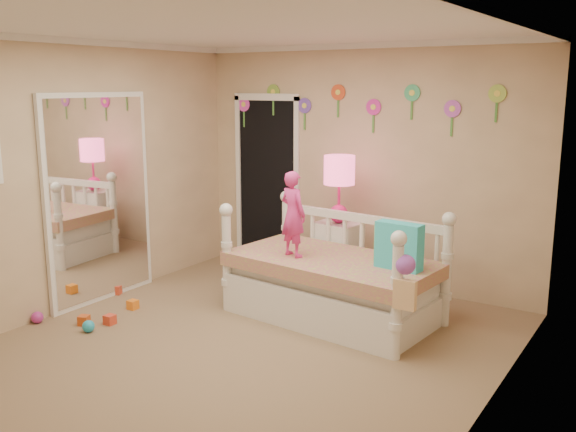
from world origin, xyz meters
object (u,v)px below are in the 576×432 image
Objects in this scene: child at (293,214)px; nightstand at (338,257)px; daybed at (333,263)px; table_lamp at (339,178)px.

child is 1.08× the size of nightstand.
child reaches higher than daybed.
child is at bearing -147.44° from daybed.
daybed is 2.44× the size of child.
table_lamp is (-0.33, 0.72, 0.69)m from daybed.
daybed is at bearing -59.32° from nightstand.
child is (-0.34, -0.17, 0.46)m from daybed.
table_lamp is at bearing -85.82° from nightstand.
daybed is 1.05m from table_lamp.
child is at bearing -90.30° from table_lamp.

